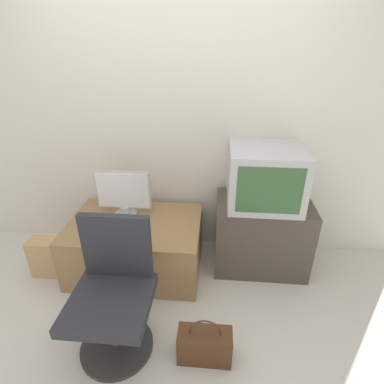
% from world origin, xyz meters
% --- Properties ---
extents(ground_plane, '(12.00, 12.00, 0.00)m').
position_xyz_m(ground_plane, '(0.00, 0.00, 0.00)').
color(ground_plane, beige).
extents(wall_back, '(4.40, 0.05, 2.60)m').
position_xyz_m(wall_back, '(0.00, 1.32, 1.30)').
color(wall_back, silver).
rests_on(wall_back, ground_plane).
extents(desk, '(1.14, 0.77, 0.49)m').
position_xyz_m(desk, '(-0.34, 0.86, 0.24)').
color(desk, '#937047').
rests_on(desk, ground_plane).
extents(side_stand, '(0.81, 0.51, 0.66)m').
position_xyz_m(side_stand, '(0.78, 1.01, 0.33)').
color(side_stand, '#4C4238').
rests_on(side_stand, ground_plane).
extents(main_monitor, '(0.49, 0.20, 0.42)m').
position_xyz_m(main_monitor, '(-0.45, 0.98, 0.70)').
color(main_monitor, '#B2B2B7').
rests_on(main_monitor, desk).
extents(keyboard, '(0.32, 0.13, 0.01)m').
position_xyz_m(keyboard, '(-0.44, 0.77, 0.50)').
color(keyboard, white).
rests_on(keyboard, desk).
extents(mouse, '(0.07, 0.04, 0.03)m').
position_xyz_m(mouse, '(-0.21, 0.79, 0.51)').
color(mouse, silver).
rests_on(mouse, desk).
extents(crt_tv, '(0.60, 0.56, 0.48)m').
position_xyz_m(crt_tv, '(0.75, 1.02, 0.90)').
color(crt_tv, '#B7B7BC').
rests_on(crt_tv, side_stand).
extents(office_chair, '(0.51, 0.51, 0.93)m').
position_xyz_m(office_chair, '(-0.28, 0.10, 0.42)').
color(office_chair, '#333333').
rests_on(office_chair, ground_plane).
extents(cardboard_box_lower, '(0.25, 0.17, 0.36)m').
position_xyz_m(cardboard_box_lower, '(-1.13, 0.71, 0.18)').
color(cardboard_box_lower, tan).
rests_on(cardboard_box_lower, ground_plane).
extents(handbag, '(0.35, 0.16, 0.35)m').
position_xyz_m(handbag, '(0.32, 0.01, 0.12)').
color(handbag, '#4C2D19').
rests_on(handbag, ground_plane).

